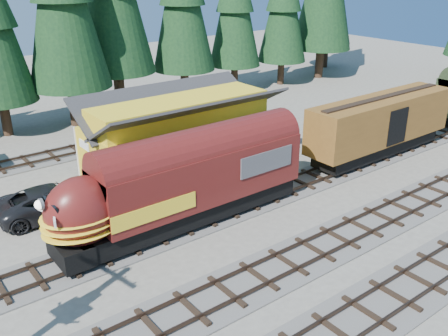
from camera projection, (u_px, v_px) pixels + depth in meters
ground at (294, 231)px, 25.91m from camera, size 120.00×120.00×0.00m
track_siding at (356, 163)px, 34.43m from camera, size 68.00×3.20×0.33m
track_main_south at (436, 193)px, 30.05m from camera, size 68.00×3.20×0.33m
depot at (182, 127)px, 32.43m from camera, size 12.80×7.00×5.30m
locomotive at (177, 188)px, 25.39m from camera, size 14.46×2.87×3.93m
boxcar at (380, 124)px, 34.79m from camera, size 12.65×2.71×3.98m
pickup_truck_a at (54, 201)px, 27.32m from camera, size 6.35×3.35×1.70m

